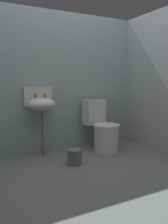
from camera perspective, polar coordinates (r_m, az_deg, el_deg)
name	(u,v)px	position (r m, az deg, el deg)	size (l,w,h in m)	color
ground_plane	(95,178)	(2.73, 2.76, -16.34)	(2.95, 2.63, 0.08)	slate
wall_back	(58,82)	(3.55, -6.55, 7.48)	(2.95, 0.10, 2.11)	#90A4A2
toilet_near_wall	(103,130)	(3.52, 4.73, -4.51)	(0.47, 0.64, 0.78)	silver
sink	(41,104)	(3.25, -10.82, 2.06)	(0.42, 0.35, 0.99)	#696A4F
bucket	(75,156)	(2.98, -2.37, -11.16)	(0.20, 0.20, 0.20)	#696A4F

